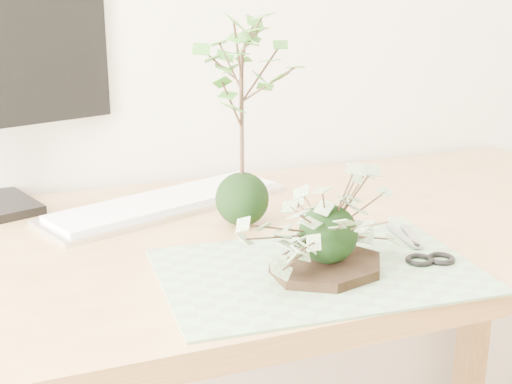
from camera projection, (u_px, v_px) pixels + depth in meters
desk at (249, 280)px, 1.24m from camera, size 1.60×0.70×0.74m
cutting_mat at (319, 271)px, 1.05m from camera, size 0.48×0.34×0.00m
stone_dish at (327, 266)px, 1.04m from camera, size 0.22×0.22×0.01m
ivy_kokedama at (329, 207)px, 1.01m from camera, size 0.26×0.26×0.17m
maple_kokedama at (241, 67)px, 1.17m from camera, size 0.27×0.27×0.39m
keyboard at (166, 203)px, 1.34m from camera, size 0.50×0.29×0.02m
scissors at (428, 254)px, 1.10m from camera, size 0.09×0.18×0.01m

